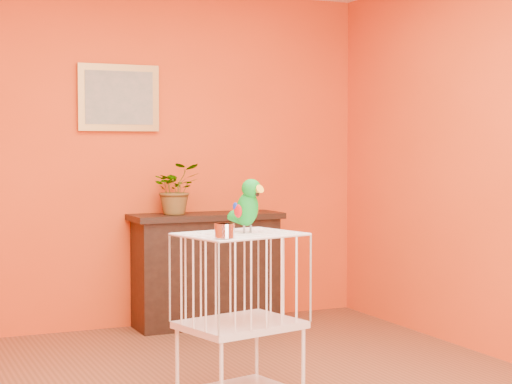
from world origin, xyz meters
name	(u,v)px	position (x,y,z in m)	size (l,w,h in m)	color
room_shell	(231,107)	(0.00, 0.00, 1.58)	(4.50, 4.50, 4.50)	#E44715
console_cabinet	(206,269)	(0.63, 2.04, 0.44)	(1.17, 0.42, 0.87)	black
potted_plant	(177,195)	(0.39, 2.03, 1.02)	(0.35, 0.39, 0.30)	#26722D
framed_picture	(119,98)	(0.00, 2.22, 1.75)	(0.62, 0.04, 0.50)	#B1853F
birdcage	(240,316)	(0.08, 0.07, 0.48)	(0.68, 0.58, 0.92)	white
feed_cup	(225,231)	(-0.10, -0.15, 0.96)	(0.10, 0.10, 0.07)	silver
parrot	(248,205)	(0.13, 0.10, 1.07)	(0.16, 0.26, 0.29)	#59544C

